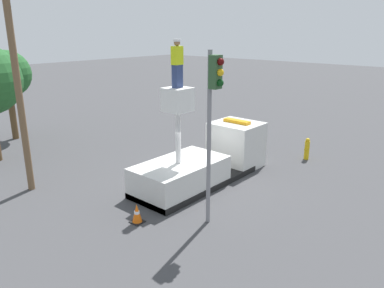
% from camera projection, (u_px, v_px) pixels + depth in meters
% --- Properties ---
extents(ground_plane, '(120.00, 120.00, 0.00)m').
position_uv_depth(ground_plane, '(196.00, 183.00, 15.91)').
color(ground_plane, '#424244').
extents(bucket_truck, '(6.84, 2.24, 4.20)m').
position_uv_depth(bucket_truck, '(206.00, 161.00, 16.13)').
color(bucket_truck, black).
rests_on(bucket_truck, ground).
extents(worker, '(0.40, 0.26, 1.75)m').
position_uv_depth(worker, '(177.00, 64.00, 13.64)').
color(worker, navy).
rests_on(worker, bucket_truck).
extents(traffic_light_pole, '(0.34, 0.57, 5.71)m').
position_uv_depth(traffic_light_pole, '(213.00, 106.00, 11.50)').
color(traffic_light_pole, gray).
rests_on(traffic_light_pole, ground).
extents(fire_hydrant, '(0.48, 0.24, 1.11)m').
position_uv_depth(fire_hydrant, '(307.00, 149.00, 18.72)').
color(fire_hydrant, gold).
rests_on(fire_hydrant, ground).
extents(traffic_cone_rear, '(0.42, 0.42, 0.68)m').
position_uv_depth(traffic_cone_rear, '(137.00, 214.00, 12.63)').
color(traffic_cone_rear, black).
rests_on(traffic_cone_rear, ground).
extents(tree_right_bg, '(2.68, 2.68, 5.19)m').
position_uv_depth(tree_right_bg, '(7.00, 75.00, 21.34)').
color(tree_right_bg, brown).
rests_on(tree_right_bg, ground).
extents(utility_pole, '(2.20, 0.26, 8.55)m').
position_uv_depth(utility_pole, '(16.00, 76.00, 14.02)').
color(utility_pole, brown).
rests_on(utility_pole, ground).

